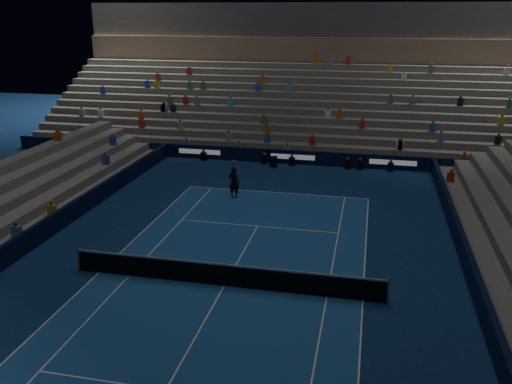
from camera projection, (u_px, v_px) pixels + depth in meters
name	position (u px, v px, depth m)	size (l,w,h in m)	color
ground	(224.00, 286.00, 21.48)	(90.00, 90.00, 0.00)	navy
court_surface	(224.00, 286.00, 21.48)	(10.97, 23.77, 0.01)	#1A4D91
sponsor_barrier_far	(293.00, 157.00, 38.43)	(44.00, 0.25, 1.00)	black
sponsor_barrier_east	(482.00, 301.00, 19.37)	(0.25, 37.00, 1.00)	black
sponsor_barrier_west	(10.00, 253.00, 23.28)	(0.25, 37.00, 1.00)	black
grandstand_main	(310.00, 97.00, 46.20)	(44.00, 15.20, 11.20)	#5F605B
tennis_net	(224.00, 275.00, 21.32)	(12.90, 0.10, 1.10)	#B2B2B7
tennis_player	(234.00, 182.00, 31.37)	(0.68, 0.45, 1.86)	black
broadcast_camera	(273.00, 162.00, 37.82)	(0.61, 1.03, 0.69)	black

